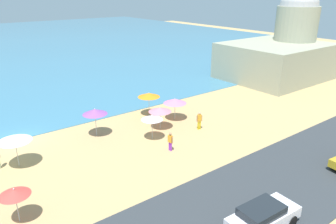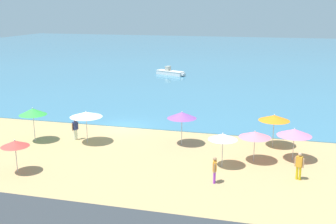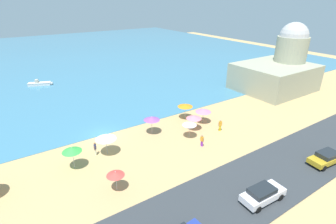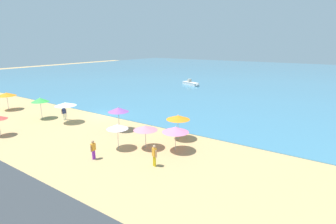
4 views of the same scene
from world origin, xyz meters
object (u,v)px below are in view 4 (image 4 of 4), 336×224
at_px(bather_0, 154,154).
at_px(beach_umbrella_8, 145,128).
at_px(beach_umbrella_4, 6,94).
at_px(beach_umbrella_3, 40,100).
at_px(bather_2, 93,149).
at_px(beach_umbrella_6, 178,117).
at_px(beach_umbrella_11, 65,104).
at_px(beach_umbrella_5, 176,129).
at_px(skiff_nearshore, 191,83).
at_px(beach_umbrella_7, 117,127).
at_px(bather_1, 64,112).
at_px(beach_umbrella_1, 118,110).

bearing_deg(bather_0, beach_umbrella_8, 139.32).
bearing_deg(bather_0, beach_umbrella_4, 175.17).
distance_m(beach_umbrella_3, bather_2, 15.14).
bearing_deg(beach_umbrella_6, beach_umbrella_11, -168.66).
bearing_deg(beach_umbrella_6, bather_2, -112.47).
distance_m(bather_0, bather_2, 5.08).
distance_m(beach_umbrella_5, bather_0, 3.47).
bearing_deg(beach_umbrella_11, bather_2, -25.22).
xyz_separation_m(bather_2, skiff_nearshore, (-12.35, 37.51, -0.47)).
bearing_deg(beach_umbrella_5, beach_umbrella_7, -151.59).
height_order(beach_umbrella_11, bather_0, beach_umbrella_11).
distance_m(beach_umbrella_7, beach_umbrella_8, 2.42).
bearing_deg(bather_1, beach_umbrella_1, 6.43).
xyz_separation_m(beach_umbrella_8, beach_umbrella_11, (-12.43, 0.78, 0.35)).
xyz_separation_m(beach_umbrella_1, beach_umbrella_5, (7.95, -1.28, -0.32)).
height_order(beach_umbrella_3, beach_umbrella_7, beach_umbrella_3).
relative_size(beach_umbrella_5, beach_umbrella_8, 1.07).
height_order(beach_umbrella_5, bather_0, beach_umbrella_5).
height_order(bather_0, skiff_nearshore, bather_0).
xyz_separation_m(beach_umbrella_7, bather_1, (-11.74, 2.75, -1.09)).
xyz_separation_m(beach_umbrella_3, beach_umbrella_4, (-8.03, -0.16, -0.15)).
xyz_separation_m(beach_umbrella_7, beach_umbrella_11, (-10.51, 2.24, 0.20)).
bearing_deg(bather_0, beach_umbrella_1, 150.73).
bearing_deg(skiff_nearshore, beach_umbrella_7, -70.36).
bearing_deg(beach_umbrella_4, skiff_nearshore, 73.13).
xyz_separation_m(beach_umbrella_4, bather_0, (27.27, -2.31, -1.24)).
distance_m(beach_umbrella_7, bather_1, 12.10).
xyz_separation_m(beach_umbrella_4, beach_umbrella_7, (22.58, -1.39, -0.17)).
xyz_separation_m(beach_umbrella_3, beach_umbrella_7, (14.55, -1.55, -0.32)).
bearing_deg(beach_umbrella_1, beach_umbrella_5, -9.14).
bearing_deg(beach_umbrella_8, beach_umbrella_5, 20.50).
height_order(beach_umbrella_1, beach_umbrella_3, beach_umbrella_3).
bearing_deg(beach_umbrella_5, skiff_nearshore, 117.48).
distance_m(beach_umbrella_6, bather_2, 8.37).
height_order(beach_umbrella_4, bather_1, beach_umbrella_4).
bearing_deg(beach_umbrella_3, bather_0, -7.31).
bearing_deg(beach_umbrella_3, beach_umbrella_6, 10.97).
distance_m(beach_umbrella_11, bather_0, 15.58).
relative_size(beach_umbrella_4, beach_umbrella_8, 1.16).
height_order(beach_umbrella_6, beach_umbrella_8, beach_umbrella_6).
height_order(beach_umbrella_3, beach_umbrella_8, beach_umbrella_3).
distance_m(beach_umbrella_6, skiff_nearshore, 33.71).
distance_m(beach_umbrella_8, beach_umbrella_11, 12.46).
height_order(beach_umbrella_3, beach_umbrella_6, beach_umbrella_3).
bearing_deg(beach_umbrella_8, bather_1, 174.59).
bearing_deg(beach_umbrella_6, bather_0, -74.66).
bearing_deg(beach_umbrella_6, beach_umbrella_8, -108.19).
height_order(beach_umbrella_4, beach_umbrella_8, beach_umbrella_4).
distance_m(beach_umbrella_1, bather_1, 8.38).
bearing_deg(beach_umbrella_8, skiff_nearshore, 113.27).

